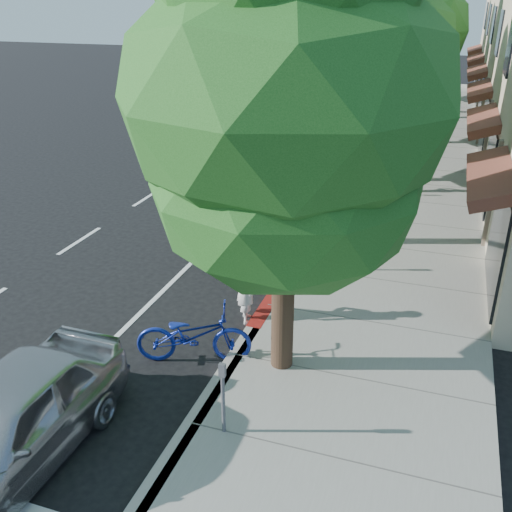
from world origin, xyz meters
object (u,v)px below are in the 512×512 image
at_px(street_tree_5, 422,27).
at_px(near_car_a, 6,425).
at_px(street_tree_0, 287,105).
at_px(street_tree_2, 384,64).
at_px(cyclist, 247,286).
at_px(pedestrian, 399,169).
at_px(street_tree_1, 356,57).
at_px(street_tree_3, 403,32).
at_px(white_pickup, 377,106).
at_px(bicycle, 194,335).
at_px(silver_suv, 261,192).
at_px(dark_sedan, 317,135).
at_px(street_tree_4, 414,30).
at_px(dark_suv_far, 360,91).

bearing_deg(street_tree_5, near_car_a, -95.29).
xyz_separation_m(street_tree_0, street_tree_2, (0.00, 12.00, -0.66)).
xyz_separation_m(cyclist, pedestrian, (2.12, 9.56, 0.08)).
distance_m(street_tree_1, near_car_a, 10.85).
relative_size(street_tree_3, street_tree_5, 1.07).
relative_size(white_pickup, near_car_a, 1.39).
height_order(bicycle, pedestrian, pedestrian).
xyz_separation_m(silver_suv, dark_sedan, (-0.11, 8.12, -0.02)).
xyz_separation_m(street_tree_5, silver_suv, (-2.87, -22.50, -3.68)).
bearing_deg(near_car_a, street_tree_0, 49.39).
bearing_deg(street_tree_0, silver_suv, 110.91).
distance_m(street_tree_4, street_tree_5, 6.00).
height_order(street_tree_2, street_tree_3, street_tree_3).
bearing_deg(dark_suv_far, street_tree_5, 37.29).
distance_m(street_tree_5, pedestrian, 19.32).
bearing_deg(near_car_a, white_pickup, 87.30).
bearing_deg(silver_suv, dark_suv_far, 95.07).
distance_m(silver_suv, dark_suv_far, 20.07).
xyz_separation_m(silver_suv, near_car_a, (-0.23, -11.00, -0.05)).
bearing_deg(dark_suv_far, silver_suv, -90.18).
relative_size(street_tree_0, silver_suv, 1.39).
bearing_deg(bicycle, street_tree_4, -22.17).
xyz_separation_m(street_tree_2, pedestrian, (0.92, -0.97, -3.26)).
xyz_separation_m(silver_suv, pedestrian, (3.78, 3.53, 0.12)).
bearing_deg(street_tree_3, street_tree_0, -90.00).
bearing_deg(near_car_a, dark_sedan, 90.56).
distance_m(cyclist, dark_sedan, 14.25).
distance_m(street_tree_0, street_tree_3, 18.00).
bearing_deg(pedestrian, street_tree_3, -80.05).
bearing_deg(street_tree_2, white_pickup, 97.51).
bearing_deg(street_tree_2, street_tree_5, 90.00).
distance_m(street_tree_4, dark_sedan, 9.69).
bearing_deg(street_tree_3, white_pickup, 106.43).
xyz_separation_m(street_tree_0, near_car_a, (-3.10, -3.50, -4.09)).
bearing_deg(street_tree_5, bicycle, -93.12).
xyz_separation_m(dark_sedan, white_pickup, (1.55, 7.24, 0.11)).
distance_m(dark_sedan, near_car_a, 19.12).
distance_m(street_tree_1, silver_suv, 5.28).
bearing_deg(dark_sedan, silver_suv, -95.19).
bearing_deg(street_tree_3, bicycle, -95.17).
bearing_deg(white_pickup, street_tree_1, -79.20).
bearing_deg(street_tree_2, street_tree_0, -90.00).
xyz_separation_m(street_tree_2, near_car_a, (-3.10, -15.50, -3.43)).
xyz_separation_m(street_tree_1, bicycle, (-1.65, -6.23, -4.40)).
relative_size(bicycle, dark_sedan, 0.46).
relative_size(cyclist, dark_sedan, 0.35).
distance_m(street_tree_3, dark_sedan, 5.59).
xyz_separation_m(street_tree_1, cyclist, (-1.20, -4.53, -4.14)).
distance_m(street_tree_2, street_tree_4, 12.01).
height_order(street_tree_5, pedestrian, street_tree_5).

